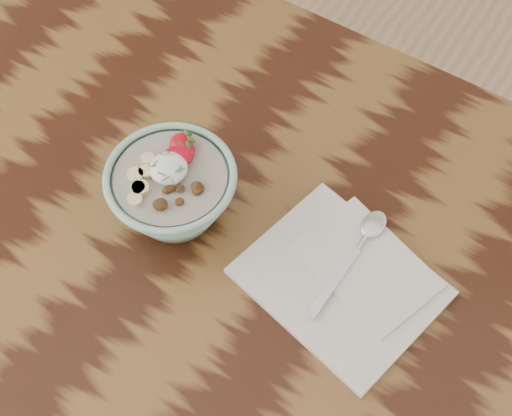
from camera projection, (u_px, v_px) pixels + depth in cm
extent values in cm
cube|color=#32170C|center=(302.00, 301.00, 93.61)|extent=(160.00, 90.00, 4.00)
cylinder|color=#4C2D19|center=(105.00, 85.00, 162.12)|extent=(7.00, 7.00, 71.00)
cylinder|color=#8FC0A9|center=(177.00, 212.00, 97.77)|extent=(7.54, 7.54, 1.08)
torus|color=#8FC0A9|center=(170.00, 176.00, 90.26)|extent=(17.15, 17.15, 0.99)
cylinder|color=#A49D87|center=(170.00, 179.00, 90.72)|extent=(14.55, 14.55, 0.90)
ellipsoid|color=white|center=(169.00, 168.00, 89.84)|extent=(4.93, 4.93, 2.71)
ellipsoid|color=#B6081A|center=(184.00, 150.00, 91.55)|extent=(2.85, 3.14, 1.57)
cone|color=#286623|center=(189.00, 142.00, 91.86)|extent=(1.40, 1.03, 1.52)
ellipsoid|color=#B6081A|center=(182.00, 156.00, 90.98)|extent=(3.03, 3.33, 1.67)
cone|color=#286623|center=(188.00, 148.00, 91.32)|extent=(1.40, 1.03, 1.52)
ellipsoid|color=#B6081A|center=(175.00, 155.00, 91.25)|extent=(2.61, 2.87, 1.44)
cone|color=#286623|center=(180.00, 147.00, 91.51)|extent=(1.40, 1.03, 1.52)
ellipsoid|color=#B6081A|center=(181.00, 142.00, 92.19)|extent=(2.80, 3.09, 1.54)
cone|color=#286623|center=(186.00, 135.00, 92.49)|extent=(1.40, 1.03, 1.52)
cylinder|color=beige|center=(148.00, 159.00, 91.26)|extent=(1.82, 1.82, 0.70)
cylinder|color=beige|center=(140.00, 188.00, 88.97)|extent=(2.22, 2.22, 0.70)
cylinder|color=beige|center=(138.00, 188.00, 88.95)|extent=(1.93, 1.93, 0.70)
cylinder|color=beige|center=(146.00, 172.00, 90.25)|extent=(1.88, 1.88, 0.70)
cylinder|color=beige|center=(135.00, 199.00, 88.09)|extent=(1.90, 1.90, 0.70)
cylinder|color=beige|center=(135.00, 175.00, 90.00)|extent=(2.11, 2.11, 0.70)
ellipsoid|color=#4D2C16|center=(200.00, 188.00, 88.97)|extent=(1.50, 1.51, 0.58)
ellipsoid|color=#4D2C16|center=(161.00, 204.00, 87.45)|extent=(2.53, 2.52, 1.32)
ellipsoid|color=#4D2C16|center=(180.00, 201.00, 87.94)|extent=(1.57, 1.56, 0.64)
ellipsoid|color=#4D2C16|center=(167.00, 191.00, 88.73)|extent=(1.54, 1.50, 0.91)
ellipsoid|color=#4D2C16|center=(180.00, 189.00, 88.93)|extent=(1.59, 1.59, 0.71)
ellipsoid|color=#4D2C16|center=(160.00, 204.00, 87.49)|extent=(2.26, 2.22, 1.28)
ellipsoid|color=#4D2C16|center=(197.00, 187.00, 88.90)|extent=(2.20, 2.20, 1.15)
ellipsoid|color=#4D2C16|center=(170.00, 187.00, 88.97)|extent=(1.63, 1.73, 0.89)
ellipsoid|color=#4D2C16|center=(197.00, 191.00, 88.68)|extent=(1.84, 1.85, 0.83)
cylinder|color=#447C34|center=(178.00, 170.00, 88.48)|extent=(0.45, 1.23, 0.22)
cylinder|color=#447C34|center=(162.00, 154.00, 89.71)|extent=(0.99, 0.35, 0.21)
cylinder|color=#447C34|center=(162.00, 174.00, 88.14)|extent=(1.20, 0.27, 0.22)
cylinder|color=#447C34|center=(155.00, 163.00, 88.97)|extent=(0.20, 1.11, 0.22)
cylinder|color=#447C34|center=(173.00, 182.00, 87.50)|extent=(1.08, 0.60, 0.22)
cylinder|color=#447C34|center=(166.00, 159.00, 89.29)|extent=(1.57, 0.32, 0.23)
cylinder|color=#447C34|center=(182.00, 170.00, 88.44)|extent=(0.46, 0.93, 0.21)
cylinder|color=#447C34|center=(172.00, 166.00, 88.79)|extent=(0.46, 1.11, 0.22)
cylinder|color=#447C34|center=(151.00, 166.00, 88.76)|extent=(1.20, 0.95, 0.23)
cylinder|color=#447C34|center=(166.00, 179.00, 87.78)|extent=(0.62, 1.15, 0.22)
cylinder|color=#447C34|center=(167.00, 154.00, 89.74)|extent=(0.53, 1.06, 0.22)
cylinder|color=#447C34|center=(170.00, 155.00, 89.64)|extent=(0.86, 0.64, 0.21)
cylinder|color=#447C34|center=(181.00, 168.00, 88.57)|extent=(0.94, 0.85, 0.22)
cube|color=silver|center=(340.00, 282.00, 92.35)|extent=(27.21, 23.74, 0.91)
cube|color=silver|center=(366.00, 265.00, 92.81)|extent=(20.15, 16.68, 0.55)
cube|color=silver|center=(334.00, 282.00, 91.02)|extent=(1.42, 11.65, 0.35)
cylinder|color=silver|center=(363.00, 240.00, 94.02)|extent=(0.79, 3.05, 0.71)
ellipsoid|color=silver|center=(374.00, 224.00, 95.16)|extent=(3.22, 4.72, 0.96)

